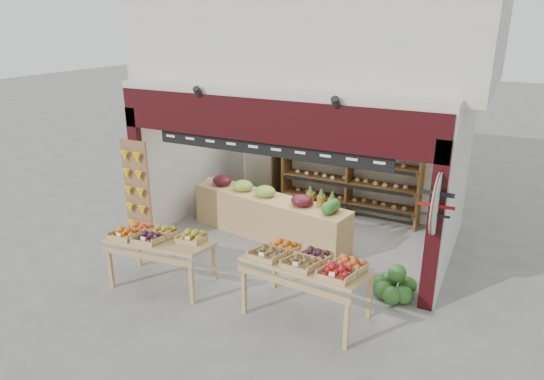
{
  "coord_description": "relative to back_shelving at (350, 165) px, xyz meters",
  "views": [
    {
      "loc": [
        3.51,
        -7.81,
        4.2
      ],
      "look_at": [
        -0.3,
        -0.2,
        1.16
      ],
      "focal_mm": 32.0,
      "sensor_mm": 36.0,
      "label": 1
    }
  ],
  "objects": [
    {
      "name": "shop_structure",
      "position": [
        -0.52,
        -0.33,
        2.75
      ],
      "size": [
        6.36,
        5.12,
        5.4
      ],
      "color": "beige",
      "rests_on": "ground"
    },
    {
      "name": "refrigerator",
      "position": [
        -2.02,
        -0.11,
        -0.23
      ],
      "size": [
        0.75,
        0.75,
        1.89
      ],
      "primitive_type": "cube",
      "rotation": [
        0.0,
        0.0,
        -0.03
      ],
      "color": "#AEAFB5",
      "rests_on": "ground"
    },
    {
      "name": "banana_board",
      "position": [
        -3.25,
        -3.12,
        -0.05
      ],
      "size": [
        0.6,
        0.15,
        1.8
      ],
      "color": "brown",
      "rests_on": "ground"
    },
    {
      "name": "back_shelving",
      "position": [
        0.0,
        0.0,
        0.0
      ],
      "size": [
        3.08,
        0.5,
        1.9
      ],
      "color": "brown",
      "rests_on": "ground"
    },
    {
      "name": "watermelon_pile",
      "position": [
        1.71,
        -2.9,
        -0.99
      ],
      "size": [
        0.7,
        0.7,
        0.55
      ],
      "color": "#1D511B",
      "rests_on": "ground"
    },
    {
      "name": "display_table_right",
      "position": [
        0.67,
        -3.99,
        -0.3
      ],
      "size": [
        1.82,
        1.11,
        1.1
      ],
      "color": "tan",
      "rests_on": "ground"
    },
    {
      "name": "gift_sign",
      "position": [
        2.23,
        -3.09,
        0.58
      ],
      "size": [
        0.04,
        0.93,
        0.92
      ],
      "color": "#A3CDB8",
      "rests_on": "ground"
    },
    {
      "name": "display_table_left",
      "position": [
        -1.92,
        -4.19,
        -0.38
      ],
      "size": [
        1.7,
        1.08,
        1.02
      ],
      "color": "tan",
      "rests_on": "ground"
    },
    {
      "name": "mid_counter",
      "position": [
        -1.07,
        -1.79,
        -0.7
      ],
      "size": [
        3.49,
        1.25,
        1.08
      ],
      "color": "tan",
      "rests_on": "ground"
    },
    {
      "name": "cardboard_stack",
      "position": [
        -2.64,
        -0.91,
        -0.9
      ],
      "size": [
        1.09,
        0.91,
        0.73
      ],
      "color": "silver",
      "rests_on": "ground"
    },
    {
      "name": "ground",
      "position": [
        -0.52,
        -1.95,
        -1.17
      ],
      "size": [
        60.0,
        60.0,
        0.0
      ],
      "primitive_type": "plane",
      "color": "slate",
      "rests_on": "ground"
    }
  ]
}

